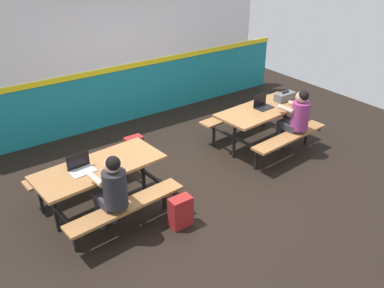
% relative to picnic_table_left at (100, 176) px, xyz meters
% --- Properties ---
extents(ground_plane, '(10.00, 10.00, 0.02)m').
position_rel_picnic_table_left_xyz_m(ground_plane, '(1.59, 0.14, -0.58)').
color(ground_plane, black).
extents(accent_backdrop, '(8.00, 0.14, 2.60)m').
position_rel_picnic_table_left_xyz_m(accent_backdrop, '(1.59, 2.60, 0.67)').
color(accent_backdrop, teal).
rests_on(accent_backdrop, ground).
extents(picnic_table_left, '(1.79, 1.68, 0.74)m').
position_rel_picnic_table_left_xyz_m(picnic_table_left, '(0.00, 0.00, 0.00)').
color(picnic_table_left, '#9E6B3D').
rests_on(picnic_table_left, ground).
extents(picnic_table_right, '(1.79, 1.68, 0.74)m').
position_rel_picnic_table_left_xyz_m(picnic_table_right, '(3.17, 0.16, 0.00)').
color(picnic_table_right, '#9E6B3D').
rests_on(picnic_table_right, ground).
extents(student_nearer, '(0.38, 0.53, 1.21)m').
position_rel_picnic_table_left_xyz_m(student_nearer, '(-0.08, -0.57, 0.13)').
color(student_nearer, '#2D2D38').
rests_on(student_nearer, ground).
extents(student_further, '(0.38, 0.53, 1.21)m').
position_rel_picnic_table_left_xyz_m(student_further, '(3.44, -0.38, 0.13)').
color(student_further, '#2D2D38').
rests_on(student_further, ground).
extents(laptop_silver, '(0.34, 0.25, 0.22)m').
position_rel_picnic_table_left_xyz_m(laptop_silver, '(-0.24, 0.02, 0.21)').
color(laptop_silver, silver).
rests_on(laptop_silver, picnic_table_left).
extents(laptop_dark, '(0.34, 0.25, 0.22)m').
position_rel_picnic_table_left_xyz_m(laptop_dark, '(3.20, 0.20, 0.21)').
color(laptop_dark, black).
rests_on(laptop_dark, picnic_table_right).
extents(toolbox_grey, '(0.40, 0.18, 0.18)m').
position_rel_picnic_table_left_xyz_m(toolbox_grey, '(3.78, 0.21, 0.24)').
color(toolbox_grey, '#595B60').
rests_on(toolbox_grey, picnic_table_right).
extents(backpack_dark, '(0.30, 0.22, 0.44)m').
position_rel_picnic_table_left_xyz_m(backpack_dark, '(0.70, -0.90, -0.36)').
color(backpack_dark, maroon).
rests_on(backpack_dark, ground).
extents(tote_bag_bright, '(0.34, 0.21, 0.43)m').
position_rel_picnic_table_left_xyz_m(tote_bag_bright, '(4.28, 1.12, -0.38)').
color(tote_bag_bright, '#3F724C').
rests_on(tote_bag_bright, ground).
extents(satchel_spare, '(0.30, 0.22, 0.44)m').
position_rel_picnic_table_left_xyz_m(satchel_spare, '(1.04, 1.02, -0.36)').
color(satchel_spare, maroon).
rests_on(satchel_spare, ground).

